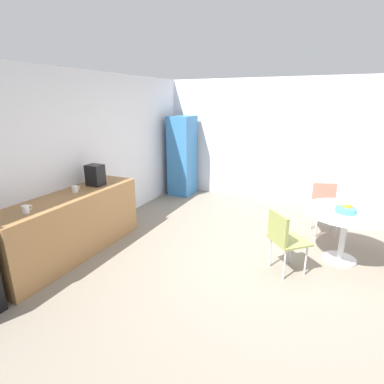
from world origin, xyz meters
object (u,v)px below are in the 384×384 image
(mug_green, at_px, (26,209))
(coffee_maker, at_px, (95,175))
(locker_cabinet, at_px, (182,156))
(chair_coral, at_px, (325,202))
(round_table, at_px, (346,220))
(mug_white, at_px, (75,189))
(fruit_bowl, at_px, (346,209))
(chair_olive, at_px, (283,236))

(mug_green, xyz_separation_m, coffee_maker, (1.26, 0.09, 0.11))
(locker_cabinet, bearing_deg, coffee_maker, 177.91)
(chair_coral, bearing_deg, coffee_maker, 119.44)
(chair_coral, xyz_separation_m, mug_green, (-3.08, 3.14, 0.43))
(round_table, xyz_separation_m, mug_green, (-2.14, 3.42, 0.35))
(mug_white, relative_size, mug_green, 1.00)
(locker_cabinet, relative_size, mug_white, 14.04)
(fruit_bowl, bearing_deg, mug_green, 121.45)
(mug_white, bearing_deg, fruit_bowl, -70.65)
(fruit_bowl, distance_m, mug_green, 3.99)
(mug_green, bearing_deg, mug_white, 6.96)
(locker_cabinet, distance_m, coffee_maker, 2.74)
(mug_green, bearing_deg, chair_olive, -61.46)
(mug_green, height_order, coffee_maker, coffee_maker)
(chair_olive, height_order, fruit_bowl, fruit_bowl)
(mug_white, distance_m, mug_green, 0.86)
(chair_coral, bearing_deg, locker_cabinet, 73.66)
(fruit_bowl, relative_size, mug_white, 2.03)
(locker_cabinet, height_order, coffee_maker, locker_cabinet)
(chair_olive, relative_size, mug_white, 6.43)
(chair_coral, xyz_separation_m, mug_white, (-2.23, 3.24, 0.43))
(mug_white, bearing_deg, coffee_maker, -2.03)
(fruit_bowl, bearing_deg, chair_olive, 131.37)
(locker_cabinet, height_order, chair_coral, locker_cabinet)
(round_table, height_order, fruit_bowl, fruit_bowl)
(chair_olive, distance_m, mug_green, 3.12)
(chair_olive, distance_m, mug_white, 2.92)
(chair_coral, bearing_deg, mug_white, 124.50)
(mug_green, distance_m, coffee_maker, 1.26)
(chair_coral, relative_size, coffee_maker, 2.59)
(round_table, xyz_separation_m, chair_coral, (0.93, 0.29, -0.08))
(fruit_bowl, distance_m, mug_white, 3.72)
(fruit_bowl, bearing_deg, mug_white, 109.35)
(locker_cabinet, relative_size, fruit_bowl, 6.93)
(chair_coral, bearing_deg, round_table, -162.93)
(round_table, distance_m, chair_olive, 0.98)
(round_table, height_order, mug_white, mug_white)
(locker_cabinet, distance_m, round_table, 3.89)
(chair_olive, height_order, coffee_maker, coffee_maker)
(chair_olive, bearing_deg, coffee_maker, 94.51)
(mug_green, bearing_deg, fruit_bowl, -58.55)
(round_table, relative_size, chair_olive, 1.34)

